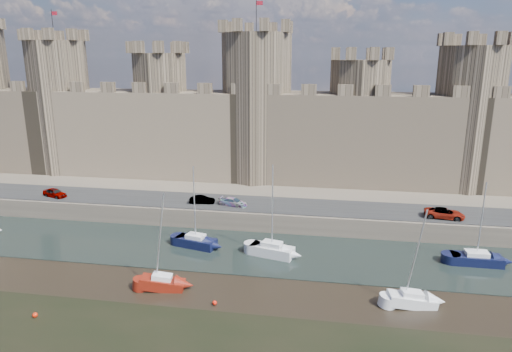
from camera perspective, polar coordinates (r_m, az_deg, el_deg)
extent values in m
cube|color=black|center=(54.93, -6.24, -9.00)|extent=(160.00, 12.00, 0.08)
cube|color=#4C443A|center=(87.95, 0.04, 1.10)|extent=(160.00, 60.00, 2.50)
cube|color=black|center=(63.07, -3.86, -3.30)|extent=(160.00, 7.00, 0.10)
cube|color=#42382B|center=(74.70, -1.48, 5.09)|extent=(100.00, 9.00, 14.00)
cylinder|color=#42382B|center=(86.13, -23.11, 7.91)|extent=(10.00, 10.00, 22.00)
cylinder|color=black|center=(85.83, -24.06, 16.87)|extent=(0.10, 0.10, 5.00)
cube|color=maroon|center=(85.68, -23.90, 18.10)|extent=(1.00, 0.03, 0.60)
cylinder|color=#42382B|center=(78.12, -11.72, 7.44)|extent=(9.00, 9.00, 20.00)
cylinder|color=#42382B|center=(73.71, 0.03, 8.50)|extent=(11.00, 11.00, 23.00)
cylinder|color=black|center=(73.48, 0.04, 19.41)|extent=(0.10, 0.10, 5.00)
cube|color=maroon|center=(73.57, 0.45, 20.81)|extent=(1.00, 0.03, 0.60)
cylinder|color=#42382B|center=(73.07, 12.59, 6.51)|extent=(9.00, 9.00, 19.00)
cylinder|color=#42382B|center=(75.51, 24.91, 6.51)|extent=(10.00, 10.00, 21.00)
imported|color=gray|center=(71.22, -23.85, -1.94)|extent=(4.06, 2.69, 1.29)
imported|color=gray|center=(62.76, -6.75, -2.98)|extent=(3.54, 1.62, 1.12)
imported|color=gray|center=(61.50, -2.85, -3.27)|extent=(4.11, 2.33, 1.12)
imported|color=gray|center=(61.45, 22.49, -4.34)|extent=(5.01, 2.74, 1.33)
cube|color=black|center=(55.30, -7.53, -8.23)|extent=(5.23, 3.04, 1.07)
cube|color=silver|center=(55.00, -7.56, -7.48)|extent=(2.44, 1.83, 0.49)
cylinder|color=silver|center=(53.57, -7.71, -3.37)|extent=(0.14, 0.14, 8.78)
cube|color=silver|center=(52.53, 2.00, -9.33)|extent=(5.26, 3.09, 1.16)
cube|color=silver|center=(52.19, 2.01, -8.49)|extent=(2.46, 1.85, 0.53)
cylinder|color=silver|center=(50.58, 2.06, -3.82)|extent=(0.14, 0.14, 9.50)
cube|color=black|center=(56.03, 25.82, -9.39)|extent=(5.31, 2.10, 1.01)
cube|color=silver|center=(55.75, 25.90, -8.69)|extent=(2.36, 1.46, 0.46)
cylinder|color=silver|center=(54.41, 26.37, -4.90)|extent=(0.14, 0.14, 8.28)
cube|color=maroon|center=(46.68, -11.60, -13.10)|extent=(4.43, 2.24, 1.08)
cube|color=silver|center=(46.32, -11.65, -12.24)|extent=(2.03, 1.41, 0.49)
cylinder|color=silver|center=(44.60, -11.93, -7.46)|extent=(0.14, 0.14, 8.83)
cube|color=silver|center=(45.37, 18.86, -14.55)|extent=(4.55, 2.37, 1.02)
cube|color=silver|center=(45.02, 18.94, -13.72)|extent=(2.09, 1.48, 0.46)
cylinder|color=silver|center=(43.33, 19.38, -9.13)|extent=(0.14, 0.14, 8.34)
sphere|color=red|center=(45.88, -25.89, -15.37)|extent=(0.46, 0.46, 0.46)
sphere|color=red|center=(43.55, -5.20, -15.51)|extent=(0.43, 0.43, 0.43)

